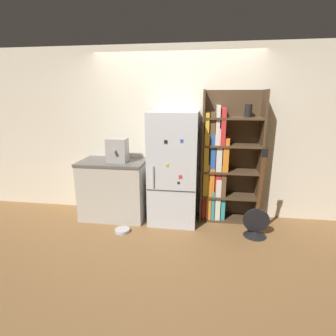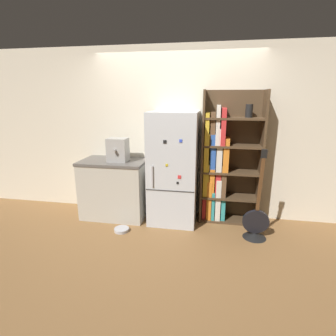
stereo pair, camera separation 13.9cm
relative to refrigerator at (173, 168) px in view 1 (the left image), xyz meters
The scene contains 8 objects.
ground_plane 0.84m from the refrigerator, 89.98° to the right, with size 16.00×16.00×0.00m, color olive.
wall_back 0.58m from the refrigerator, 89.99° to the left, with size 8.00×0.05×2.60m.
refrigerator is the anchor object (origin of this frame).
bookshelf 0.73m from the refrigerator, 13.11° to the left, with size 0.86×0.35×1.95m.
kitchen_counter 1.01m from the refrigerator, behind, with size 1.00×0.63×0.91m.
espresso_machine 0.88m from the refrigerator, behind, with size 0.29×0.29×0.35m.
guitar 1.39m from the refrigerator, 16.22° to the right, with size 0.35×0.31×1.25m.
pet_bowl 1.15m from the refrigerator, 143.61° to the right, with size 0.21×0.21×0.04m.
Camera 1 is at (0.45, -3.58, 1.84)m, focal length 28.00 mm.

